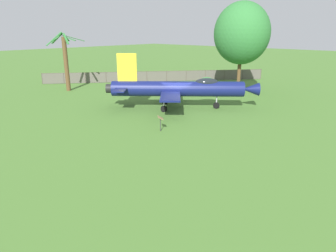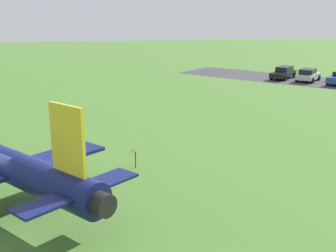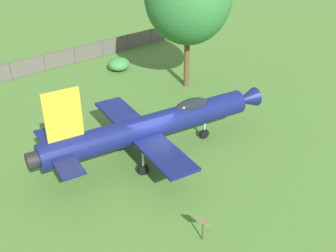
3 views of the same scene
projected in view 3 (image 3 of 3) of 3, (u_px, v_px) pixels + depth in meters
The scene contains 5 objects.
ground_plane at pixel (151, 155), 23.08m from camera, with size 200.00×200.00×0.00m, color #47722D.
display_jet at pixel (156, 124), 22.29m from camera, with size 12.16×10.89×5.11m.
perimeter_fence at pixel (28, 66), 33.05m from camera, with size 20.52×24.18×1.52m.
shrub_near_fence at pixel (119, 64), 34.25m from camera, with size 1.81×1.96×1.06m.
info_plaque at pixel (203, 224), 16.97m from camera, with size 0.71×0.69×1.14m.
Camera 3 is at (-4.01, 18.89, 12.78)m, focal length 43.27 mm.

